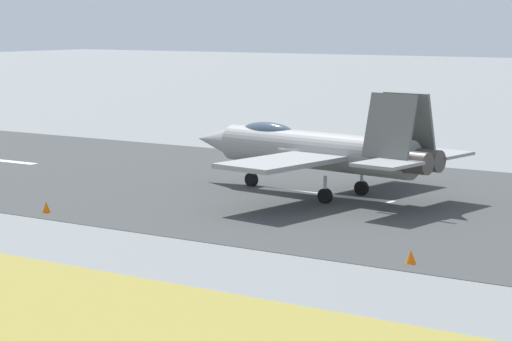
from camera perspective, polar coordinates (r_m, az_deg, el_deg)
ground_plane at (r=54.88m, az=2.94°, el=-1.28°), size 400.00×400.00×0.00m
runway_strip at (r=54.87m, az=2.96°, el=-1.27°), size 240.00×26.00×0.02m
fighter_jet at (r=53.94m, az=3.36°, el=1.19°), size 16.33×14.91×5.66m
marker_cone_near at (r=39.49m, az=8.59°, el=-4.76°), size 0.44×0.44×0.55m
marker_cone_mid at (r=50.29m, az=-11.59°, el=-2.01°), size 0.44×0.44×0.55m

